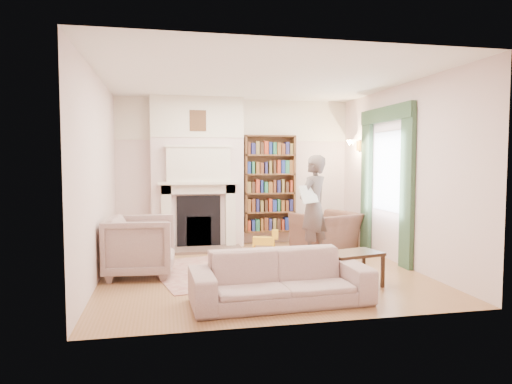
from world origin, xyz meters
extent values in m
plane|color=olive|center=(0.00, 0.00, 0.00)|extent=(4.50, 4.50, 0.00)
plane|color=white|center=(0.00, 0.00, 2.80)|extent=(4.50, 4.50, 0.00)
plane|color=beige|center=(0.00, 2.25, 1.40)|extent=(4.50, 0.00, 4.50)
plane|color=beige|center=(0.00, -2.25, 1.40)|extent=(4.50, 0.00, 4.50)
plane|color=beige|center=(-2.25, 0.00, 1.40)|extent=(0.00, 4.50, 4.50)
plane|color=beige|center=(2.25, 0.00, 1.40)|extent=(0.00, 4.50, 4.50)
cube|color=beige|center=(-0.75, 2.08, 1.40)|extent=(1.70, 0.35, 2.80)
cube|color=silver|center=(-0.75, 1.79, 1.22)|extent=(1.47, 0.24, 0.05)
cube|color=black|center=(-0.75, 1.88, 0.50)|extent=(0.80, 0.06, 0.96)
cube|color=silver|center=(-0.75, 1.81, 1.55)|extent=(1.15, 0.18, 0.62)
cube|color=brown|center=(0.65, 2.12, 1.18)|extent=(1.00, 0.24, 1.85)
cube|color=silver|center=(2.23, 0.40, 1.45)|extent=(0.02, 0.90, 1.30)
cube|color=#2A422C|center=(2.20, -0.30, 1.20)|extent=(0.07, 0.32, 2.40)
cube|color=#2A422C|center=(2.20, 1.10, 1.20)|extent=(0.07, 0.32, 2.40)
cube|color=#2A422C|center=(2.19, 0.40, 2.38)|extent=(0.09, 1.70, 0.24)
cube|color=#BFAA90|center=(-0.20, 0.19, 0.01)|extent=(2.99, 2.53, 0.01)
imported|color=#4D3329|center=(1.51, 1.28, 0.34)|extent=(1.33, 1.27, 0.68)
imported|color=#B2A793|center=(-1.71, 0.04, 0.42)|extent=(1.00, 0.97, 0.85)
imported|color=#C1B19F|center=(-0.08, -1.58, 0.30)|extent=(2.06, 0.88, 0.59)
imported|color=#544743|center=(1.06, 0.68, 0.86)|extent=(0.75, 0.71, 1.72)
cube|color=silver|center=(0.91, 0.48, 1.09)|extent=(0.41, 0.36, 0.29)
cylinder|color=#B3B6BB|center=(-1.36, 1.82, 0.28)|extent=(0.31, 0.31, 0.55)
cube|color=gold|center=(-0.71, -0.53, 0.03)|extent=(0.40, 0.40, 0.03)
cube|color=red|center=(-0.59, -0.28, 0.04)|extent=(0.36, 0.31, 0.05)
cube|color=red|center=(0.12, -0.45, 0.02)|extent=(0.28, 0.30, 0.02)
cube|color=red|center=(0.15, -0.46, 0.02)|extent=(0.27, 0.22, 0.02)
cube|color=red|center=(0.22, -0.27, 0.02)|extent=(0.28, 0.25, 0.02)
cube|color=red|center=(0.57, -0.36, 0.02)|extent=(0.29, 0.27, 0.02)
camera|label=1|loc=(-1.37, -6.52, 1.63)|focal=32.00mm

